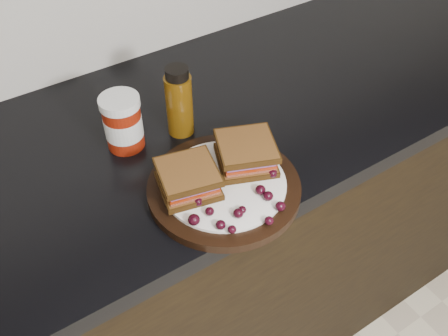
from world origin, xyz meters
The scene contains 31 objects.
base_cabinets centered at (0.00, 1.70, 0.43)m, with size 3.96×0.58×0.86m, color black.
countertop centered at (0.00, 1.70, 0.88)m, with size 3.98×0.60×0.04m, color black.
plate centered at (0.19, 1.50, 0.91)m, with size 0.28×0.28×0.02m, color black.
sandwich_left centered at (0.13, 1.52, 0.95)m, with size 0.10×0.10×0.05m, color brown, non-canonical shape.
sandwich_right centered at (0.25, 1.52, 0.95)m, with size 0.10×0.10×0.05m, color brown, non-canonical shape.
grape_0 centered at (0.09, 1.45, 0.93)m, with size 0.02×0.02×0.02m, color black.
grape_1 centered at (0.12, 1.45, 0.93)m, with size 0.02×0.02×0.01m, color black.
grape_2 centered at (0.12, 1.42, 0.93)m, with size 0.02×0.02×0.02m, color black.
grape_3 centered at (0.14, 1.40, 0.93)m, with size 0.01×0.01×0.01m, color black.
grape_4 centered at (0.16, 1.42, 0.93)m, with size 0.02×0.02×0.02m, color black.
grape_5 centered at (0.17, 1.42, 0.93)m, with size 0.01×0.01×0.01m, color black.
grape_6 centered at (0.20, 1.38, 0.93)m, with size 0.02×0.02×0.01m, color black.
grape_7 centered at (0.23, 1.39, 0.93)m, with size 0.02×0.02×0.02m, color black.
grape_8 centered at (0.23, 1.42, 0.93)m, with size 0.02×0.02×0.02m, color black.
grape_9 centered at (0.23, 1.44, 0.93)m, with size 0.02×0.02×0.02m, color black.
grape_10 centered at (0.27, 1.46, 0.93)m, with size 0.02×0.02×0.02m, color black.
grape_11 centered at (0.26, 1.47, 0.93)m, with size 0.02×0.02×0.01m, color black.
grape_12 centered at (0.27, 1.49, 0.93)m, with size 0.02×0.02×0.02m, color black.
grape_13 centered at (0.29, 1.52, 0.93)m, with size 0.02×0.02×0.02m, color black.
grape_14 centered at (0.25, 1.54, 0.93)m, with size 0.02×0.02×0.02m, color black.
grape_15 centered at (0.23, 1.53, 0.93)m, with size 0.02×0.02×0.02m, color black.
grape_16 centered at (0.12, 1.55, 0.93)m, with size 0.02×0.02×0.01m, color black.
grape_17 centered at (0.12, 1.53, 0.93)m, with size 0.02×0.02×0.02m, color black.
grape_18 centered at (0.10, 1.52, 0.93)m, with size 0.02×0.02×0.02m, color black.
grape_19 centered at (0.11, 1.51, 0.93)m, with size 0.02×0.02×0.02m, color black.
grape_20 centered at (0.12, 1.48, 0.93)m, with size 0.02×0.02×0.02m, color black.
grape_21 centered at (0.14, 1.52, 0.93)m, with size 0.02×0.02×0.02m, color black.
grape_22 centered at (0.12, 1.51, 0.93)m, with size 0.02×0.02×0.02m, color black.
grape_23 centered at (0.09, 1.51, 0.93)m, with size 0.02×0.02×0.02m, color black.
condiment_jar centered at (0.09, 1.72, 0.96)m, with size 0.08×0.08×0.12m, color maroon.
oil_bottle centered at (0.21, 1.69, 0.98)m, with size 0.05×0.05×0.15m, color #4F3207.
Camera 1 is at (-0.15, 0.98, 1.57)m, focal length 40.00 mm.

